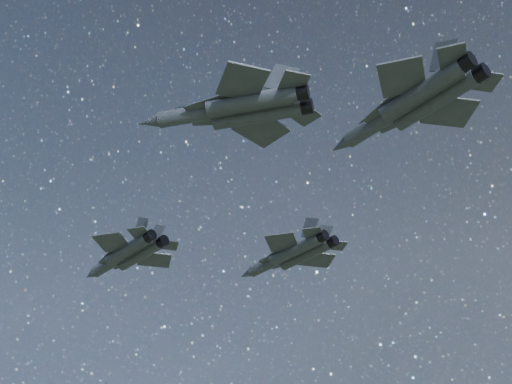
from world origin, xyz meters
The scene contains 4 objects.
jet_lead centered at (-16.20, -0.95, 150.35)m, with size 15.66×10.68×3.93m.
jet_left centered at (-2.70, 14.41, 153.50)m, with size 16.71×11.42×4.19m.
jet_right centered at (5.95, -10.73, 155.32)m, with size 18.62×12.49×4.71m.
jet_slot centered at (21.28, -4.21, 153.82)m, with size 18.46×12.49×4.65m.
Camera 1 is at (35.83, -54.53, 109.78)m, focal length 50.00 mm.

